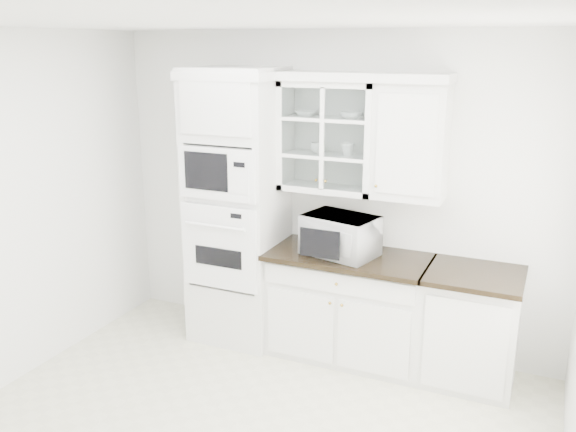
% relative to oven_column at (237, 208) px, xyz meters
% --- Properties ---
extents(room_shell, '(4.00, 3.50, 2.70)m').
position_rel_oven_column_xyz_m(room_shell, '(0.75, -0.99, 0.58)').
color(room_shell, white).
rests_on(room_shell, ground).
extents(oven_column, '(0.76, 0.68, 2.40)m').
position_rel_oven_column_xyz_m(oven_column, '(0.00, 0.00, 0.00)').
color(oven_column, silver).
rests_on(oven_column, ground).
extents(base_cabinet_run, '(1.32, 0.67, 0.92)m').
position_rel_oven_column_xyz_m(base_cabinet_run, '(1.03, 0.03, -0.74)').
color(base_cabinet_run, silver).
rests_on(base_cabinet_run, ground).
extents(extra_base_cabinet, '(0.72, 0.67, 0.92)m').
position_rel_oven_column_xyz_m(extra_base_cabinet, '(2.03, 0.03, -0.74)').
color(extra_base_cabinet, silver).
rests_on(extra_base_cabinet, ground).
extents(upper_cabinet_glass, '(0.80, 0.33, 0.90)m').
position_rel_oven_column_xyz_m(upper_cabinet_glass, '(0.78, 0.17, 0.65)').
color(upper_cabinet_glass, silver).
rests_on(upper_cabinet_glass, room_shell).
extents(upper_cabinet_solid, '(0.55, 0.33, 0.90)m').
position_rel_oven_column_xyz_m(upper_cabinet_solid, '(1.46, 0.17, 0.65)').
color(upper_cabinet_solid, silver).
rests_on(upper_cabinet_solid, room_shell).
extents(crown_molding, '(2.14, 0.38, 0.07)m').
position_rel_oven_column_xyz_m(crown_molding, '(0.68, 0.14, 1.14)').
color(crown_molding, white).
rests_on(crown_molding, room_shell).
extents(countertop_microwave, '(0.66, 0.59, 0.33)m').
position_rel_oven_column_xyz_m(countertop_microwave, '(0.96, -0.00, -0.12)').
color(countertop_microwave, white).
rests_on(countertop_microwave, base_cabinet_run).
extents(bowl_a, '(0.20, 0.20, 0.05)m').
position_rel_oven_column_xyz_m(bowl_a, '(0.58, 0.16, 0.83)').
color(bowl_a, white).
rests_on(bowl_a, upper_cabinet_glass).
extents(bowl_b, '(0.19, 0.19, 0.05)m').
position_rel_oven_column_xyz_m(bowl_b, '(0.97, 0.15, 0.84)').
color(bowl_b, white).
rests_on(bowl_b, upper_cabinet_glass).
extents(cup_a, '(0.14, 0.14, 0.09)m').
position_rel_oven_column_xyz_m(cup_a, '(0.67, 0.17, 0.55)').
color(cup_a, white).
rests_on(cup_a, upper_cabinet_glass).
extents(cup_b, '(0.11, 0.11, 0.10)m').
position_rel_oven_column_xyz_m(cup_b, '(0.94, 0.15, 0.56)').
color(cup_b, white).
rests_on(cup_b, upper_cabinet_glass).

